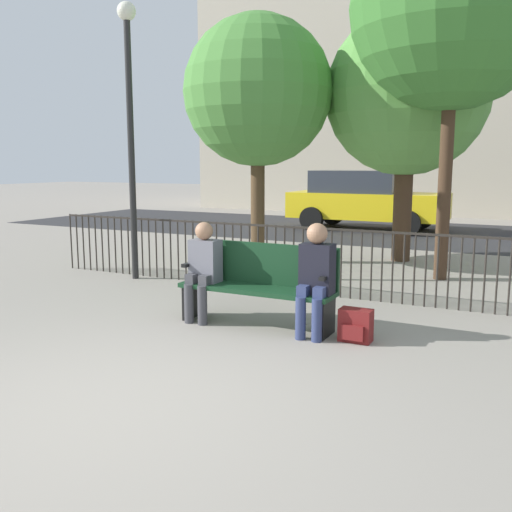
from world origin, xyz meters
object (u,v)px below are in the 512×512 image
(tree_0, at_px, (258,92))
(lamp_post, at_px, (130,103))
(backpack, at_px, (355,326))
(seated_person_0, at_px, (203,266))
(tree_1, at_px, (454,5))
(tree_2, at_px, (407,94))
(parked_car_0, at_px, (365,199))
(seated_person_1, at_px, (315,273))
(park_bench, at_px, (259,282))

(tree_0, xyz_separation_m, lamp_post, (-1.05, -2.25, -0.35))
(backpack, xyz_separation_m, tree_0, (-3.05, 3.83, 2.89))
(seated_person_0, height_order, tree_1, tree_1)
(tree_2, height_order, parked_car_0, tree_2)
(tree_1, bearing_deg, backpack, -93.72)
(tree_2, bearing_deg, seated_person_1, -87.00)
(tree_0, xyz_separation_m, tree_2, (2.34, 1.35, -0.02))
(seated_person_0, bearing_deg, tree_0, 107.73)
(tree_0, bearing_deg, lamp_post, -114.92)
(tree_2, bearing_deg, lamp_post, -133.20)
(seated_person_0, bearing_deg, park_bench, 11.40)
(seated_person_1, xyz_separation_m, parked_car_0, (-2.35, 9.87, 0.16))
(tree_1, bearing_deg, lamp_post, -153.72)
(seated_person_0, height_order, lamp_post, lamp_post)
(tree_1, relative_size, lamp_post, 1.35)
(backpack, distance_m, tree_0, 5.69)
(seated_person_0, distance_m, seated_person_1, 1.38)
(park_bench, height_order, lamp_post, lamp_post)
(seated_person_0, height_order, parked_car_0, parked_car_0)
(seated_person_1, height_order, tree_0, tree_0)
(tree_1, distance_m, parked_car_0, 7.59)
(tree_1, bearing_deg, parked_car_0, 116.28)
(tree_0, xyz_separation_m, tree_1, (3.29, -0.11, 1.05))
(seated_person_1, xyz_separation_m, backpack, (0.44, 0.01, -0.51))
(park_bench, height_order, parked_car_0, parked_car_0)
(seated_person_0, bearing_deg, seated_person_1, 0.14)
(seated_person_1, bearing_deg, park_bench, 169.83)
(tree_0, height_order, parked_car_0, tree_0)
(seated_person_1, height_order, parked_car_0, parked_car_0)
(seated_person_1, height_order, tree_2, tree_2)
(seated_person_1, xyz_separation_m, tree_0, (-2.61, 3.84, 2.38))
(backpack, height_order, tree_0, tree_0)
(park_bench, relative_size, lamp_post, 0.43)
(park_bench, bearing_deg, parked_car_0, 99.49)
(backpack, xyz_separation_m, tree_1, (0.24, 3.72, 3.94))
(tree_0, xyz_separation_m, parked_car_0, (0.26, 6.03, -2.22))
(tree_1, xyz_separation_m, lamp_post, (-4.34, -2.14, -1.40))
(park_bench, distance_m, lamp_post, 3.96)
(seated_person_0, relative_size, seated_person_1, 0.96)
(seated_person_0, distance_m, parked_car_0, 9.92)
(tree_0, bearing_deg, parked_car_0, 87.55)
(seated_person_0, relative_size, tree_0, 0.26)
(tree_0, bearing_deg, seated_person_1, -55.82)
(park_bench, relative_size, seated_person_0, 1.57)
(lamp_post, bearing_deg, park_bench, -26.43)
(tree_1, height_order, lamp_post, tree_1)
(seated_person_1, relative_size, tree_0, 0.27)
(seated_person_1, distance_m, tree_2, 5.71)
(backpack, height_order, parked_car_0, parked_car_0)
(seated_person_1, bearing_deg, seated_person_0, -179.86)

